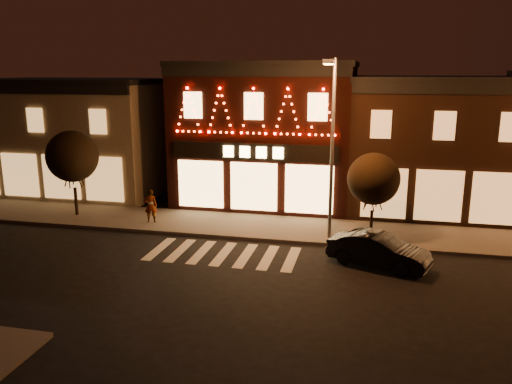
% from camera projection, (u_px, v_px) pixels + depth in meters
% --- Properties ---
extents(ground, '(120.00, 120.00, 0.00)m').
position_uv_depth(ground, '(193.00, 292.00, 18.54)').
color(ground, black).
rests_on(ground, ground).
extents(sidewalk_far, '(44.00, 4.00, 0.15)m').
position_uv_depth(sidewalk_far, '(284.00, 228.00, 25.69)').
color(sidewalk_far, '#47423D').
rests_on(sidewalk_far, ground).
extents(building_left, '(12.20, 8.28, 7.30)m').
position_uv_depth(building_left, '(76.00, 135.00, 33.73)').
color(building_left, '#736451').
rests_on(building_left, ground).
extents(building_pulp, '(10.20, 8.34, 8.30)m').
position_uv_depth(building_pulp, '(269.00, 132.00, 30.83)').
color(building_pulp, black).
rests_on(building_pulp, ground).
extents(building_right_a, '(9.20, 8.28, 7.50)m').
position_uv_depth(building_right_a, '(433.00, 144.00, 28.92)').
color(building_right_a, black).
rests_on(building_right_a, ground).
extents(streetlamp_mid, '(0.53, 1.88, 8.18)m').
position_uv_depth(streetlamp_mid, '(332.00, 136.00, 22.75)').
color(streetlamp_mid, '#59595E').
rests_on(streetlamp_mid, sidewalk_far).
extents(tree_left, '(2.74, 2.74, 4.58)m').
position_uv_depth(tree_left, '(72.00, 156.00, 27.14)').
color(tree_left, black).
rests_on(tree_left, sidewalk_far).
extents(tree_right, '(2.41, 2.41, 4.02)m').
position_uv_depth(tree_right, '(374.00, 179.00, 23.42)').
color(tree_right, black).
rests_on(tree_right, sidewalk_far).
extents(dark_sedan, '(4.34, 2.76, 1.35)m').
position_uv_depth(dark_sedan, '(379.00, 250.00, 20.83)').
color(dark_sedan, black).
rests_on(dark_sedan, ground).
extents(pedestrian, '(0.74, 0.61, 1.74)m').
position_uv_depth(pedestrian, '(151.00, 206.00, 26.31)').
color(pedestrian, gray).
rests_on(pedestrian, sidewalk_far).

